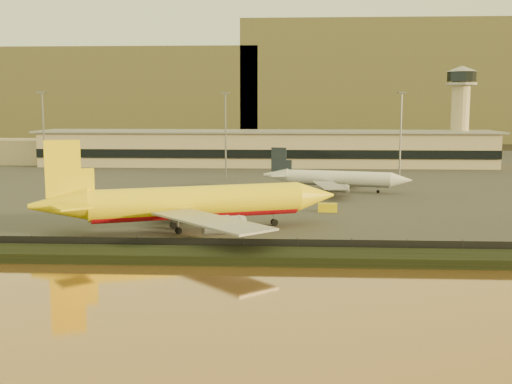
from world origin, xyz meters
TOP-DOWN VIEW (x-y plane):
  - ground at (0.00, 0.00)m, footprint 900.00×900.00m
  - embankment at (0.00, -17.00)m, footprint 320.00×7.00m
  - tarmac at (0.00, 95.00)m, footprint 320.00×220.00m
  - perimeter_fence at (0.00, -13.00)m, footprint 300.00×0.05m
  - terminal_building at (-14.52, 125.55)m, footprint 202.00×25.00m
  - control_tower at (70.00, 131.00)m, footprint 11.20×11.20m
  - apron_light_masts at (15.00, 75.00)m, footprint 152.20×12.20m
  - distant_hills at (-20.74, 340.00)m, footprint 470.00×160.00m
  - dhl_cargo_jet at (-8.24, 3.84)m, footprint 52.37×49.68m
  - white_narrowbody_jet at (20.36, 56.15)m, footprint 37.54×35.98m
  - gse_vehicle_yellow at (16.61, 24.78)m, footprint 4.02×2.06m
  - gse_vehicle_white at (-9.13, 33.29)m, footprint 4.13×2.70m

SIDE VIEW (x-z plane):
  - ground at x=0.00m, z-range 0.00..0.00m
  - tarmac at x=0.00m, z-range 0.00..0.20m
  - embankment at x=0.00m, z-range 0.00..1.40m
  - gse_vehicle_white at x=-9.13m, z-range 0.20..1.91m
  - gse_vehicle_yellow at x=16.61m, z-range 0.20..1.95m
  - perimeter_fence at x=0.00m, z-range 0.20..2.40m
  - white_narrowbody_jet at x=20.36m, z-range -1.99..8.89m
  - dhl_cargo_jet at x=-8.24m, z-range -3.06..13.12m
  - terminal_building at x=-14.52m, z-range -0.05..12.55m
  - apron_light_masts at x=15.00m, z-range 3.00..28.40m
  - control_tower at x=70.00m, z-range 3.91..39.41m
  - distant_hills at x=-20.74m, z-range -3.61..66.39m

